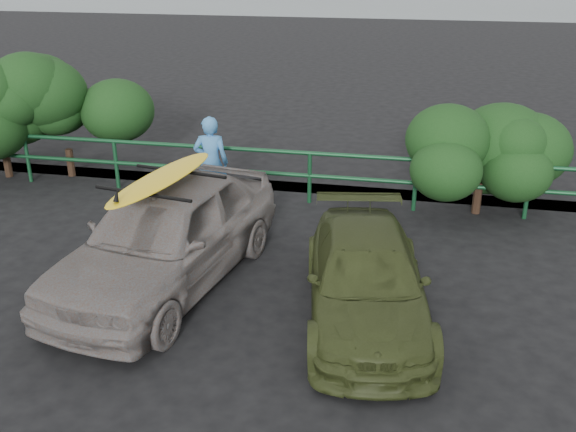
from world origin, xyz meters
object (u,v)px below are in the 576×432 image
(man, at_px, (211,163))
(surfboard, at_px, (162,178))
(olive_vehicle, at_px, (366,279))
(sedan, at_px, (167,234))
(guardrail, at_px, (259,174))

(man, distance_m, surfboard, 3.09)
(olive_vehicle, relative_size, man, 2.15)
(surfboard, bearing_deg, sedan, 0.00)
(sedan, distance_m, surfboard, 0.86)
(olive_vehicle, xyz_separation_m, man, (-3.20, 3.33, 0.33))
(olive_vehicle, height_order, surfboard, surfboard)
(sedan, distance_m, olive_vehicle, 2.94)
(sedan, height_order, olive_vehicle, sedan)
(olive_vehicle, bearing_deg, guardrail, 112.29)
(guardrail, distance_m, sedan, 3.63)
(guardrail, xyz_separation_m, man, (-0.76, -0.61, 0.37))
(guardrail, height_order, olive_vehicle, olive_vehicle)
(man, relative_size, surfboard, 0.70)
(sedan, height_order, surfboard, surfboard)
(guardrail, xyz_separation_m, sedan, (-0.47, -3.59, 0.26))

